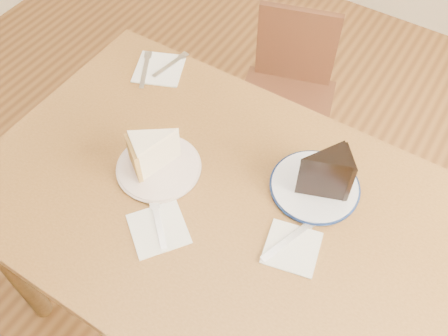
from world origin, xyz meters
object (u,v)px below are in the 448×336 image
carrot_cake (158,150)px  chocolate_cake (320,175)px  chair_far (287,96)px  plate_cream (159,167)px  table (215,220)px  plate_navy (315,186)px

carrot_cake → chocolate_cake: 0.40m
chair_far → plate_cream: 0.82m
table → carrot_cake: carrot_cake is taller
table → carrot_cake: bearing=175.0°
plate_cream → carrot_cake: size_ratio=1.77×
plate_navy → chocolate_cake: chocolate_cake is taller
plate_cream → carrot_cake: 0.05m
plate_navy → plate_cream: bearing=-156.1°
chair_far → plate_navy: bearing=104.0°
plate_cream → table: bearing=-0.8°
plate_cream → chair_far: bearing=88.5°
plate_cream → carrot_cake: (-0.01, 0.01, 0.05)m
table → chocolate_cake: chocolate_cake is taller
plate_navy → carrot_cake: carrot_cake is taller
chair_far → plate_navy: 0.76m
plate_navy → chocolate_cake: 0.07m
chair_far → chocolate_cake: chocolate_cake is taller
plate_navy → carrot_cake: 0.40m
table → plate_cream: plate_cream is taller
carrot_cake → chocolate_cake: chocolate_cake is taller
table → carrot_cake: 0.24m
chair_far → table: bearing=84.6°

